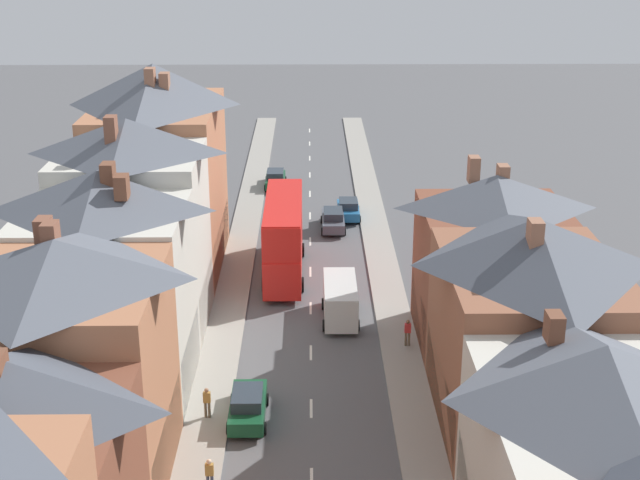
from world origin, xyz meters
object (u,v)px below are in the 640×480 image
Objects in this scene: delivery_van at (340,300)px; pedestrian_far_left at (207,401)px; double_decker_bus_lead at (284,236)px; car_parked_left_a at (248,405)px; car_near_silver at (275,179)px; car_parked_right_a at (333,219)px; pedestrian_far_right at (408,331)px; car_near_blue at (348,209)px; pedestrian_mid_right at (210,474)px.

pedestrian_far_left is at bearing -121.37° from delivery_van.
double_decker_bus_lead is 18.78m from car_parked_left_a.
pedestrian_far_left is at bearing -92.92° from car_near_silver.
car_parked_right_a is 16.39m from delivery_van.
pedestrian_far_left is (-6.89, -11.29, -0.30)m from delivery_van.
double_decker_bus_lead is 2.08× the size of delivery_van.
delivery_van reaches higher than pedestrian_far_right.
car_near_blue is 30.99m from car_parked_left_a.
double_decker_bus_lead is at bearing -112.71° from car_near_blue.
car_near_blue is 31.40m from pedestrian_far_left.
pedestrian_mid_right is (-6.14, -17.27, -0.30)m from delivery_van.
delivery_van reaches higher than car_near_silver.
pedestrian_far_left is (-0.75, 5.97, 0.00)m from pedestrian_mid_right.
delivery_van is 5.31m from pedestrian_far_right.
delivery_van is at bearing 66.63° from car_parked_left_a.
car_parked_left_a is 6.06m from pedestrian_mid_right.
car_near_silver is 32.63m from pedestrian_far_right.
car_near_silver is at bearing 90.00° from car_parked_left_a.
car_parked_right_a is (3.61, 9.09, -1.99)m from double_decker_bus_lead.
pedestrian_far_left is at bearing -105.11° from car_near_blue.
double_decker_bus_lead is 12.87m from car_near_blue.
car_near_blue is 37.05m from pedestrian_mid_right.
pedestrian_far_right is (8.62, -31.47, 0.22)m from car_near_silver.
pedestrian_far_left reaches higher than car_near_blue.
pedestrian_mid_right is (-6.14, -33.65, 0.21)m from car_parked_right_a.
pedestrian_mid_right reaches higher than car_near_silver.
double_decker_bus_lead reaches higher than car_parked_left_a.
car_parked_right_a is at bearing -116.24° from car_near_blue.
car_near_blue is at bearing 96.05° from pedestrian_far_right.
car_parked_right_a is 28.52m from pedestrian_far_left.
car_near_blue is at bearing 67.29° from double_decker_bus_lead.
car_near_silver is at bearing 113.42° from car_parked_right_a.
car_near_silver is 0.94× the size of car_parked_right_a.
car_parked_right_a is at bearing 100.44° from pedestrian_far_right.
delivery_van is at bearing -79.97° from car_near_silver.
car_parked_right_a is at bearing 76.03° from pedestrian_far_left.
delivery_van reaches higher than pedestrian_mid_right.
pedestrian_far_left is (-1.99, -38.99, 0.22)m from car_near_silver.
pedestrian_mid_right is at bearing -109.58° from delivery_van.
car_parked_left_a is 11.47m from pedestrian_far_right.
double_decker_bus_lead is 6.71× the size of pedestrian_mid_right.
pedestrian_far_left is at bearing -103.97° from car_parked_right_a.
car_parked_left_a is at bearing -93.96° from double_decker_bus_lead.
delivery_van is 3.23× the size of pedestrian_mid_right.
delivery_van is (4.90, -27.70, 0.53)m from car_near_silver.
pedestrian_mid_right is at bearing -100.34° from car_parked_right_a.
delivery_van reaches higher than car_parked_right_a.
double_decker_bus_lead is 6.71× the size of pedestrian_far_right.
car_parked_left_a is at bearing 78.18° from pedestrian_mid_right.
car_parked_left_a is at bearing -100.02° from car_parked_right_a.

